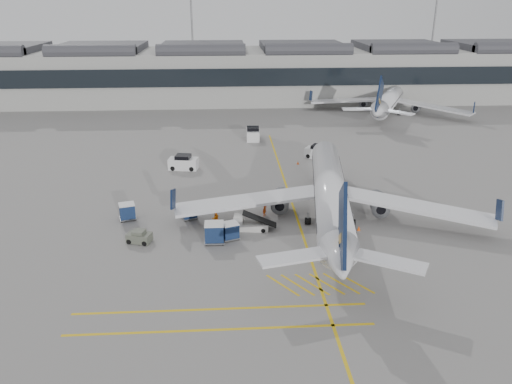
{
  "coord_description": "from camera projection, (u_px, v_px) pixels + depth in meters",
  "views": [
    {
      "loc": [
        2.71,
        -41.7,
        21.78
      ],
      "look_at": [
        5.5,
        3.68,
        4.0
      ],
      "focal_mm": 35.0,
      "sensor_mm": 36.0,
      "label": 1
    }
  ],
  "objects": [
    {
      "name": "service_van_left",
      "position": [
        183.0,
        163.0,
        67.53
      ],
      "size": [
        4.13,
        2.54,
        1.99
      ],
      "rotation": [
        0.0,
        0.0,
        -0.16
      ],
      "color": "silver",
      "rests_on": "ground"
    },
    {
      "name": "baggage_cart_c",
      "position": [
        214.0,
        232.0,
        47.09
      ],
      "size": [
        1.93,
        1.59,
        2.02
      ],
      "rotation": [
        0.0,
        0.0,
        -0.01
      ],
      "color": "gray",
      "rests_on": "ground"
    },
    {
      "name": "ramp_agent_b",
      "position": [
        216.0,
        218.0,
        50.7
      ],
      "size": [
        0.9,
        0.76,
        1.62
      ],
      "primitive_type": "imported",
      "rotation": [
        0.0,
        0.0,
        3.35
      ],
      "color": "orange",
      "rests_on": "ground"
    },
    {
      "name": "airliner_main",
      "position": [
        330.0,
        194.0,
        51.63
      ],
      "size": [
        32.27,
        35.5,
        9.48
      ],
      "rotation": [
        0.0,
        0.0,
        -0.15
      ],
      "color": "silver",
      "rests_on": "ground"
    },
    {
      "name": "light_masts",
      "position": [
        206.0,
        30.0,
        121.11
      ],
      "size": [
        113.0,
        0.6,
        25.45
      ],
      "color": "slate",
      "rests_on": "ground"
    },
    {
      "name": "safety_cone_nose",
      "position": [
        298.0,
        163.0,
        69.67
      ],
      "size": [
        0.33,
        0.33,
        0.46
      ],
      "primitive_type": "cone",
      "color": "#F24C0A",
      "rests_on": "ground"
    },
    {
      "name": "baggage_cart_b",
      "position": [
        189.0,
        211.0,
        52.31
      ],
      "size": [
        1.88,
        1.73,
        1.6
      ],
      "rotation": [
        0.0,
        0.0,
        0.39
      ],
      "color": "gray",
      "rests_on": "ground"
    },
    {
      "name": "belt_loader",
      "position": [
        248.0,
        224.0,
        50.02
      ],
      "size": [
        4.73,
        1.95,
        1.9
      ],
      "rotation": [
        0.0,
        0.0,
        -0.12
      ],
      "color": "beige",
      "rests_on": "ground"
    },
    {
      "name": "airliner_far",
      "position": [
        390.0,
        99.0,
        99.97
      ],
      "size": [
        29.34,
        32.36,
        9.34
      ],
      "rotation": [
        0.0,
        0.0,
        -0.45
      ],
      "color": "silver",
      "rests_on": "ground"
    },
    {
      "name": "pushback_tug",
      "position": [
        139.0,
        237.0,
        47.36
      ],
      "size": [
        2.5,
        1.92,
        1.24
      ],
      "rotation": [
        0.0,
        0.0,
        -0.3
      ],
      "color": "#565A4D",
      "rests_on": "ground"
    },
    {
      "name": "ramp_agent_a",
      "position": [
        265.0,
        208.0,
        53.07
      ],
      "size": [
        0.61,
        0.71,
        1.63
      ],
      "primitive_type": "imported",
      "rotation": [
        0.0,
        0.0,
        1.12
      ],
      "color": "#DE440B",
      "rests_on": "ground"
    },
    {
      "name": "terminal",
      "position": [
        213.0,
        73.0,
        111.16
      ],
      "size": [
        200.0,
        20.45,
        12.4
      ],
      "color": "#9E9E99",
      "rests_on": "ground"
    },
    {
      "name": "apron_markings",
      "position": [
        292.0,
        204.0,
        56.4
      ],
      "size": [
        0.25,
        60.0,
        0.01
      ],
      "primitive_type": "cube",
      "color": "gold",
      "rests_on": "ground"
    },
    {
      "name": "baggage_cart_a",
      "position": [
        230.0,
        231.0,
        47.86
      ],
      "size": [
        1.95,
        1.78,
        1.68
      ],
      "rotation": [
        0.0,
        0.0,
        0.35
      ],
      "color": "gray",
      "rests_on": "ground"
    },
    {
      "name": "ground",
      "position": [
        200.0,
        247.0,
        46.53
      ],
      "size": [
        220.0,
        220.0,
        0.0
      ],
      "primitive_type": "plane",
      "color": "gray",
      "rests_on": "ground"
    },
    {
      "name": "safety_cone_engine",
      "position": [
        359.0,
        228.0,
        49.88
      ],
      "size": [
        0.33,
        0.33,
        0.46
      ],
      "primitive_type": "cone",
      "color": "#F24C0A",
      "rests_on": "ground"
    },
    {
      "name": "service_van_right",
      "position": [
        318.0,
        152.0,
        72.25
      ],
      "size": [
        4.13,
        3.43,
        1.9
      ],
      "rotation": [
        0.0,
        0.0,
        -0.51
      ],
      "color": "silver",
      "rests_on": "ground"
    },
    {
      "name": "service_van_mid",
      "position": [
        253.0,
        134.0,
        81.55
      ],
      "size": [
        2.18,
        4.14,
        2.09
      ],
      "rotation": [
        0.0,
        0.0,
        1.54
      ],
      "color": "silver",
      "rests_on": "ground"
    },
    {
      "name": "baggage_cart_d",
      "position": [
        127.0,
        211.0,
        52.07
      ],
      "size": [
        2.0,
        1.8,
        1.77
      ],
      "rotation": [
        0.0,
        0.0,
        0.28
      ],
      "color": "gray",
      "rests_on": "ground"
    }
  ]
}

